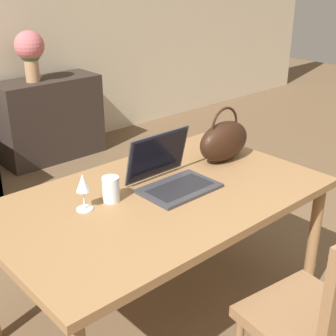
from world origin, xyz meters
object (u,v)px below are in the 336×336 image
flower_vase (30,50)px  laptop (169,172)px  wine_glass (83,186)px  drinking_glass (111,189)px  chair (328,315)px  handbag (224,141)px

flower_vase → laptop: bearing=-101.6°
wine_glass → drinking_glass: bearing=-4.3°
flower_vase → chair: bearing=-98.6°
chair → drinking_glass: 1.04m
chair → laptop: bearing=96.7°
chair → wine_glass: (-0.43, 0.97, 0.33)m
chair → drinking_glass: chair is taller
laptop → wine_glass: bearing=171.8°
chair → flower_vase: (0.49, 3.22, 0.53)m
laptop → drinking_glass: size_ratio=3.11×
handbag → wine_glass: bearing=178.3°
handbag → chair: bearing=-115.5°
drinking_glass → flower_vase: flower_vase is taller
wine_glass → flower_vase: flower_vase is taller
chair → laptop: size_ratio=2.56×
chair → laptop: 0.95m
wine_glass → handbag: handbag is taller
laptop → flower_vase: (0.47, 2.31, 0.25)m
laptop → wine_glass: (-0.44, 0.06, 0.05)m
laptop → handbag: handbag is taller
laptop → drinking_glass: bearing=170.1°
laptop → flower_vase: flower_vase is taller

